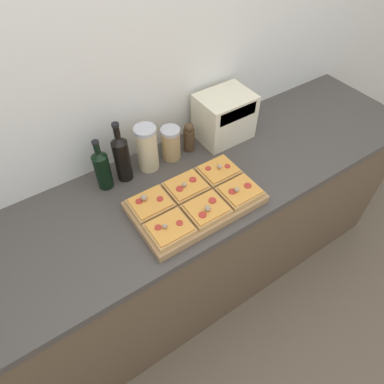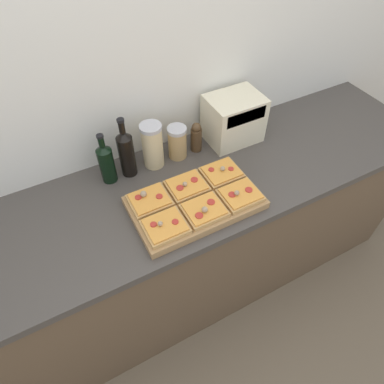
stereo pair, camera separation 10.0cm
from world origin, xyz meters
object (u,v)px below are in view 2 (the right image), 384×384
object	(u,v)px
olive_oil_bottle	(106,162)
grain_jar_tall	(152,145)
toaster_oven	(234,119)
wine_bottle	(126,152)
grain_jar_short	(177,142)
cutting_board	(195,203)
pepper_mill	(196,137)

from	to	relation	value
olive_oil_bottle	grain_jar_tall	distance (m)	0.22
olive_oil_bottle	toaster_oven	distance (m)	0.66
wine_bottle	grain_jar_short	size ratio (longest dim) A/B	1.81
grain_jar_tall	grain_jar_short	world-z (taller)	grain_jar_tall
cutting_board	olive_oil_bottle	xyz separation A→B (m)	(-0.27, 0.33, 0.09)
cutting_board	toaster_oven	bearing A→B (deg)	39.37
wine_bottle	grain_jar_tall	bearing A→B (deg)	0.00
cutting_board	olive_oil_bottle	distance (m)	0.44
olive_oil_bottle	grain_jar_short	size ratio (longest dim) A/B	1.53
olive_oil_bottle	pepper_mill	bearing A→B (deg)	0.00
grain_jar_short	pepper_mill	xyz separation A→B (m)	(0.10, 0.00, -0.01)
grain_jar_short	toaster_oven	bearing A→B (deg)	-1.18
olive_oil_bottle	grain_jar_tall	xyz separation A→B (m)	(0.22, 0.00, 0.01)
cutting_board	toaster_oven	size ratio (longest dim) A/B	1.88
olive_oil_bottle	grain_jar_short	bearing A→B (deg)	0.00
olive_oil_bottle	grain_jar_tall	size ratio (longest dim) A/B	1.13
wine_bottle	grain_jar_short	distance (m)	0.26
grain_jar_tall	grain_jar_short	size ratio (longest dim) A/B	1.36
wine_bottle	grain_jar_tall	world-z (taller)	wine_bottle
olive_oil_bottle	wine_bottle	xyz separation A→B (m)	(0.10, 0.00, 0.02)
olive_oil_bottle	grain_jar_short	distance (m)	0.35
wine_bottle	toaster_oven	size ratio (longest dim) A/B	1.05
pepper_mill	toaster_oven	bearing A→B (deg)	-1.76
toaster_oven	cutting_board	bearing A→B (deg)	-140.63
olive_oil_bottle	wine_bottle	distance (m)	0.10
cutting_board	pepper_mill	size ratio (longest dim) A/B	3.46
cutting_board	grain_jar_tall	xyz separation A→B (m)	(-0.05, 0.33, 0.10)
cutting_board	olive_oil_bottle	bearing A→B (deg)	129.88
olive_oil_bottle	wine_bottle	bearing A→B (deg)	0.00
grain_jar_tall	olive_oil_bottle	bearing A→B (deg)	-180.00
cutting_board	toaster_oven	xyz separation A→B (m)	(0.39, 0.32, 0.10)
toaster_oven	grain_jar_tall	bearing A→B (deg)	179.16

